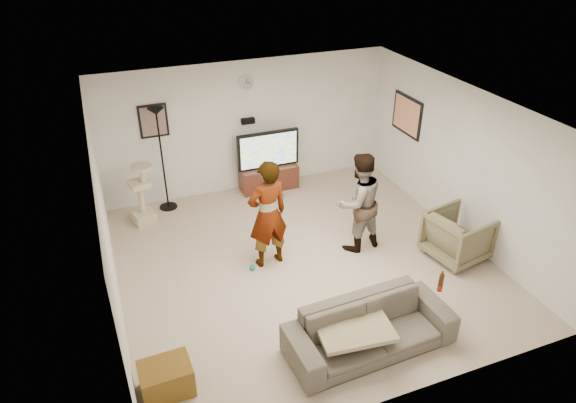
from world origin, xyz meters
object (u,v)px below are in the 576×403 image
object	(u,v)px
tv	(268,150)
person_right	(359,202)
cat_tree	(141,194)
side_table	(166,379)
beer_bottle	(441,283)
tv_stand	(269,177)
sofa	(370,328)
person_left	(268,214)
floor_lamp	(162,160)
armchair	(458,236)

from	to	relation	value
tv	person_right	xyz separation A→B (m)	(0.64, -2.42, 0.00)
cat_tree	side_table	xyz separation A→B (m)	(-0.26, -3.82, -0.37)
person_right	beer_bottle	xyz separation A→B (m)	(0.08, -2.04, -0.09)
tv_stand	tv	xyz separation A→B (m)	(0.00, 0.00, 0.59)
cat_tree	person_right	distance (m)	3.71
tv_stand	sofa	size ratio (longest dim) A/B	0.53
tv_stand	person_left	size ratio (longest dim) A/B	0.64
tv_stand	person_left	distance (m)	2.54
floor_lamp	cat_tree	distance (m)	0.72
cat_tree	person_right	bearing A→B (deg)	-32.96
tv	beer_bottle	world-z (taller)	tv
person_right	armchair	xyz separation A→B (m)	(1.33, -0.82, -0.44)
person_left	side_table	bearing A→B (deg)	37.38
tv_stand	tv	distance (m)	0.59
beer_bottle	floor_lamp	bearing A→B (deg)	121.47
tv_stand	sofa	distance (m)	4.47
tv	armchair	distance (m)	3.82
beer_bottle	tv_stand	bearing A→B (deg)	99.14
tv_stand	armchair	xyz separation A→B (m)	(1.97, -3.25, 0.15)
armchair	tv	bearing A→B (deg)	20.87
tv	tv_stand	bearing A→B (deg)	0.00
sofa	beer_bottle	xyz separation A→B (m)	(0.97, 0.00, 0.43)
floor_lamp	armchair	size ratio (longest dim) A/B	2.25
person_left	sofa	size ratio (longest dim) A/B	0.83
person_left	side_table	world-z (taller)	person_left
tv_stand	beer_bottle	size ratio (longest dim) A/B	4.46
armchair	side_table	world-z (taller)	armchair
tv_stand	person_right	size ratio (longest dim) A/B	0.68
sofa	person_right	bearing A→B (deg)	64.03
sofa	beer_bottle	bearing A→B (deg)	-2.36
floor_lamp	cat_tree	bearing A→B (deg)	-142.61
side_table	person_left	bearing A→B (deg)	45.10
side_table	armchair	bearing A→B (deg)	11.76
cat_tree	tv	bearing A→B (deg)	9.36
tv	person_right	distance (m)	2.51
person_left	person_right	xyz separation A→B (m)	(1.46, -0.10, -0.05)
person_right	beer_bottle	world-z (taller)	person_right
tv	person_right	bearing A→B (deg)	-75.15
cat_tree	sofa	xyz separation A→B (m)	(2.22, -4.05, -0.25)
person_right	tv_stand	bearing A→B (deg)	-82.69
tv	side_table	xyz separation A→B (m)	(-2.72, -4.22, -0.63)
tv	person_right	size ratio (longest dim) A/B	0.73
person_left	sofa	distance (m)	2.29
tv	person_left	distance (m)	2.46
side_table	cat_tree	bearing A→B (deg)	86.17
floor_lamp	sofa	size ratio (longest dim) A/B	0.91
tv_stand	side_table	bearing A→B (deg)	-122.80
person_right	cat_tree	bearing A→B (deg)	-40.50
cat_tree	person_left	world-z (taller)	person_left
person_right	beer_bottle	bearing A→B (deg)	84.58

